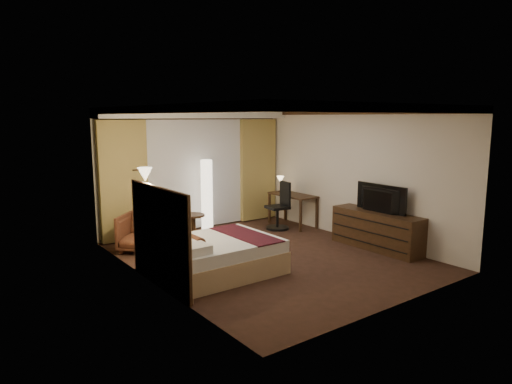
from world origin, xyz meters
TOP-DOWN VIEW (x-y plane):
  - floor at (0.00, 0.00)m, footprint 4.50×5.50m
  - ceiling at (0.00, 0.00)m, footprint 4.50×5.50m
  - back_wall at (0.00, 2.75)m, footprint 4.50×0.02m
  - left_wall at (-2.25, 0.00)m, footprint 0.02×5.50m
  - right_wall at (2.25, 0.00)m, footprint 0.02×5.50m
  - crown_molding at (0.00, 0.00)m, footprint 4.50×5.50m
  - soffit at (0.00, 2.50)m, footprint 4.50×0.50m
  - curtain_sheer at (0.00, 2.67)m, footprint 2.48×0.04m
  - curtain_left_drape at (-1.70, 2.61)m, footprint 1.00×0.14m
  - curtain_right_drape at (1.70, 2.61)m, footprint 1.00×0.14m
  - wall_sconce at (-2.09, 0.58)m, footprint 0.24×0.24m
  - bed at (-1.23, -0.17)m, footprint 1.92×1.50m
  - headboard at (-2.20, -0.17)m, footprint 0.12×1.80m
  - armchair at (-1.70, 1.74)m, footprint 1.06×1.06m
  - side_table at (-0.51, 1.91)m, footprint 0.48×0.48m
  - floor_lamp at (0.05, 2.29)m, footprint 0.34×0.34m
  - desk at (1.95, 1.58)m, footprint 0.55×1.21m
  - desk_lamp at (1.95, 2.04)m, footprint 0.18×0.18m
  - office_chair at (1.45, 1.53)m, footprint 0.60×0.60m
  - dresser at (2.00, -0.83)m, footprint 0.50×1.87m
  - television at (1.97, -0.83)m, footprint 0.68×1.15m

SIDE VIEW (x-z plane):
  - floor at x=0.00m, z-range -0.01..0.01m
  - side_table at x=-0.51m, z-range 0.00..0.53m
  - bed at x=-1.23m, z-range 0.00..0.56m
  - dresser at x=2.00m, z-range 0.00..0.73m
  - desk at x=1.95m, z-range 0.00..0.75m
  - armchair at x=-1.70m, z-range 0.00..0.80m
  - office_chair at x=1.45m, z-range 0.00..1.09m
  - headboard at x=-2.20m, z-range 0.00..1.50m
  - floor_lamp at x=0.05m, z-range 0.00..1.62m
  - desk_lamp at x=1.95m, z-range 0.75..1.09m
  - television at x=1.97m, z-range 0.98..1.13m
  - curtain_sheer at x=0.00m, z-range 0.02..2.48m
  - curtain_left_drape at x=-1.70m, z-range 0.02..2.48m
  - curtain_right_drape at x=1.70m, z-range 0.02..2.48m
  - back_wall at x=0.00m, z-range 0.00..2.70m
  - left_wall at x=-2.25m, z-range 0.00..2.70m
  - right_wall at x=2.25m, z-range 0.00..2.70m
  - wall_sconce at x=-2.09m, z-range 1.50..1.74m
  - soffit at x=0.00m, z-range 2.50..2.70m
  - crown_molding at x=0.00m, z-range 2.58..2.70m
  - ceiling at x=0.00m, z-range 2.70..2.71m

